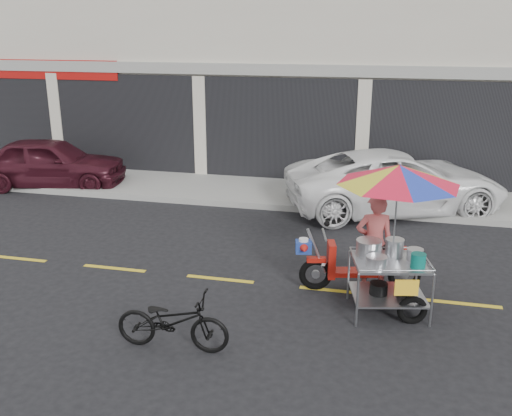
% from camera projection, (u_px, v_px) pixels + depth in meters
% --- Properties ---
extents(ground, '(90.00, 90.00, 0.00)m').
position_uv_depth(ground, '(335.00, 291.00, 9.46)').
color(ground, black).
extents(sidewalk, '(45.00, 3.00, 0.15)m').
position_uv_depth(sidewalk, '(357.00, 195.00, 14.54)').
color(sidewalk, gray).
rests_on(sidewalk, ground).
extents(shophouse_block, '(36.00, 8.11, 10.40)m').
position_uv_depth(shophouse_block, '(469.00, 25.00, 17.37)').
color(shophouse_block, beige).
rests_on(shophouse_block, ground).
extents(centerline, '(42.00, 0.10, 0.01)m').
position_uv_depth(centerline, '(335.00, 291.00, 9.46)').
color(centerline, gold).
rests_on(centerline, ground).
extents(maroon_sedan, '(4.22, 2.35, 1.36)m').
position_uv_depth(maroon_sedan, '(50.00, 162.00, 15.41)').
color(maroon_sedan, '#3B111C').
rests_on(maroon_sedan, ground).
extents(white_pickup, '(5.64, 4.08, 1.43)m').
position_uv_depth(white_pickup, '(396.00, 181.00, 13.40)').
color(white_pickup, white).
rests_on(white_pickup, ground).
extents(near_bicycle, '(1.58, 0.61, 0.82)m').
position_uv_depth(near_bicycle, '(173.00, 321.00, 7.65)').
color(near_bicycle, black).
rests_on(near_bicycle, ground).
extents(food_vendor_rig, '(2.63, 2.15, 2.36)m').
position_uv_depth(food_vendor_rig, '(387.00, 214.00, 8.62)').
color(food_vendor_rig, black).
rests_on(food_vendor_rig, ground).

